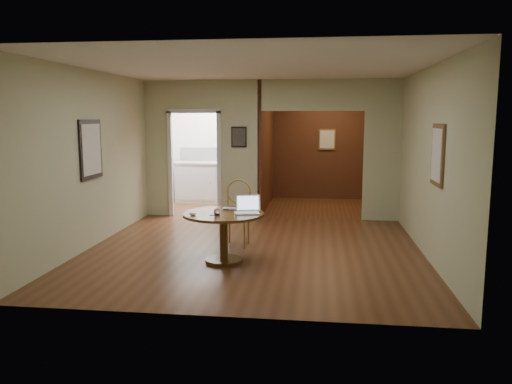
# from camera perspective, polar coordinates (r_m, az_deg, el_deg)

# --- Properties ---
(floor) EXTENTS (5.00, 5.00, 0.00)m
(floor) POSITION_cam_1_polar(r_m,az_deg,el_deg) (7.52, -0.35, -6.75)
(floor) COLOR #4C2915
(floor) RESTS_ON ground
(room_shell) EXTENTS (5.20, 7.50, 5.00)m
(room_shell) POSITION_cam_1_polar(r_m,az_deg,el_deg) (10.41, -0.70, 4.72)
(room_shell) COLOR silver
(room_shell) RESTS_ON ground
(dining_table) EXTENTS (1.11, 1.11, 0.69)m
(dining_table) POSITION_cam_1_polar(r_m,az_deg,el_deg) (6.85, -3.72, -3.86)
(dining_table) COLOR brown
(dining_table) RESTS_ON ground
(chair) EXTENTS (0.46, 0.46, 1.02)m
(chair) POSITION_cam_1_polar(r_m,az_deg,el_deg) (7.77, -2.12, -1.94)
(chair) COLOR olive
(chair) RESTS_ON ground
(open_laptop) EXTENTS (0.38, 0.36, 0.23)m
(open_laptop) POSITION_cam_1_polar(r_m,az_deg,el_deg) (6.80, -0.99, -1.86)
(open_laptop) COLOR silver
(open_laptop) RESTS_ON dining_table
(closed_laptop) EXTENTS (0.36, 0.24, 0.03)m
(closed_laptop) POSITION_cam_1_polar(r_m,az_deg,el_deg) (6.98, -2.46, -2.00)
(closed_laptop) COLOR silver
(closed_laptop) RESTS_ON dining_table
(mouse) EXTENTS (0.10, 0.06, 0.04)m
(mouse) POSITION_cam_1_polar(r_m,az_deg,el_deg) (6.68, -7.25, -2.48)
(mouse) COLOR silver
(mouse) RESTS_ON dining_table
(wine_glass) EXTENTS (0.09, 0.09, 0.10)m
(wine_glass) POSITION_cam_1_polar(r_m,az_deg,el_deg) (6.64, -4.50, -2.27)
(wine_glass) COLOR white
(wine_glass) RESTS_ON dining_table
(pen) EXTENTS (0.14, 0.03, 0.01)m
(pen) POSITION_cam_1_polar(r_m,az_deg,el_deg) (6.64, -4.70, -2.65)
(pen) COLOR #0C0E59
(pen) RESTS_ON dining_table
(kitchen_cabinet) EXTENTS (2.06, 0.60, 0.94)m
(kitchen_cabinet) POSITION_cam_1_polar(r_m,az_deg,el_deg) (11.72, -4.23, 1.13)
(kitchen_cabinet) COLOR silver
(kitchen_cabinet) RESTS_ON ground
(grocery_bag) EXTENTS (0.30, 0.26, 0.29)m
(grocery_bag) POSITION_cam_1_polar(r_m,az_deg,el_deg) (11.54, -1.08, 4.09)
(grocery_bag) COLOR #C2AA8E
(grocery_bag) RESTS_ON kitchen_cabinet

